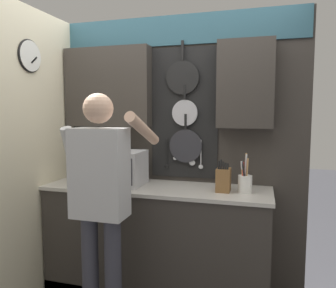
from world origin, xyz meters
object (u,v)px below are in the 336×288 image
Objects in this scene: microwave at (114,167)px; knife_block at (223,180)px; utensil_crock at (245,182)px; person at (101,191)px.

microwave is 2.04× the size of knife_block.
microwave is at bearing -179.96° from knife_block.
utensil_crock is (0.17, -0.00, -0.01)m from knife_block.
person reaches higher than microwave.
utensil_crock is (1.13, 0.00, -0.07)m from microwave.
microwave is 1.14m from utensil_crock.
utensil_crock is 1.12m from person.
knife_block is at bearing 36.11° from person.
utensil_crock reaches higher than microwave.
knife_block is 0.17m from utensil_crock.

